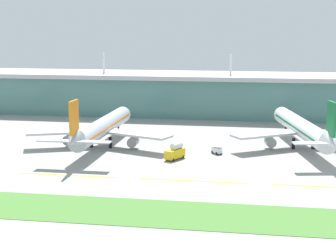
# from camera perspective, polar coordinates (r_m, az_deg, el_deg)

# --- Properties ---
(ground_plane) EXTENTS (600.00, 600.00, 0.00)m
(ground_plane) POSITION_cam_1_polar(r_m,az_deg,el_deg) (147.14, 3.82, -5.42)
(ground_plane) COLOR gray
(terminal_building) EXTENTS (288.00, 34.00, 27.38)m
(terminal_building) POSITION_cam_1_polar(r_m,az_deg,el_deg) (250.85, 6.35, 3.17)
(terminal_building) COLOR slate
(terminal_building) RESTS_ON ground
(airliner_near_middle) EXTENTS (48.80, 63.92, 18.90)m
(airliner_near_middle) POSITION_cam_1_polar(r_m,az_deg,el_deg) (186.01, -6.69, -0.16)
(airliner_near_middle) COLOR #ADB2BC
(airliner_near_middle) RESTS_ON ground
(airliner_far_middle) EXTENTS (47.76, 64.45, 18.90)m
(airliner_far_middle) POSITION_cam_1_polar(r_m,az_deg,el_deg) (188.36, 13.41, -0.24)
(airliner_far_middle) COLOR silver
(airliner_far_middle) RESTS_ON ground
(taxiway_stripe_mid_west) EXTENTS (28.00, 0.70, 0.04)m
(taxiway_stripe_mid_west) POSITION_cam_1_polar(r_m,az_deg,el_deg) (153.43, -10.18, -4.90)
(taxiway_stripe_mid_west) COLOR yellow
(taxiway_stripe_mid_west) RESTS_ON ground
(taxiway_stripe_centre) EXTENTS (28.00, 0.70, 0.04)m
(taxiway_stripe_centre) POSITION_cam_1_polar(r_m,az_deg,el_deg) (145.71, 2.57, -5.55)
(taxiway_stripe_centre) COLOR yellow
(taxiway_stripe_centre) RESTS_ON ground
(taxiway_stripe_mid_east) EXTENTS (28.00, 0.70, 0.04)m
(taxiway_stripe_mid_east) POSITION_cam_1_polar(r_m,az_deg,el_deg) (145.72, 16.03, -5.95)
(taxiway_stripe_mid_east) COLOR yellow
(taxiway_stripe_mid_east) RESTS_ON ground
(grass_verge) EXTENTS (300.00, 18.00, 0.10)m
(grass_verge) POSITION_cam_1_polar(r_m,az_deg,el_deg) (120.30, 2.44, -8.95)
(grass_verge) COLOR #477A33
(grass_verge) RESTS_ON ground
(baggage_cart) EXTENTS (3.65, 3.95, 2.48)m
(baggage_cart) POSITION_cam_1_polar(r_m,az_deg,el_deg) (176.27, 4.94, -2.41)
(baggage_cart) COLOR silver
(baggage_cart) RESTS_ON ground
(fuel_truck) EXTENTS (5.60, 7.59, 4.95)m
(fuel_truck) POSITION_cam_1_polar(r_m,az_deg,el_deg) (168.39, 0.74, -2.62)
(fuel_truck) COLOR gold
(fuel_truck) RESTS_ON ground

